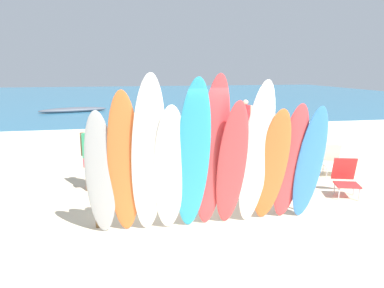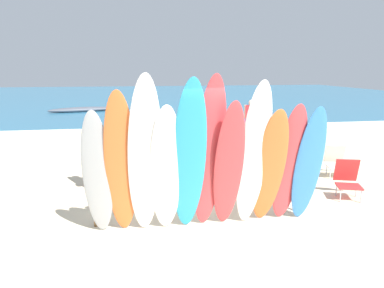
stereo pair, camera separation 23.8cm
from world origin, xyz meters
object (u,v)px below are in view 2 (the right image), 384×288
Objects in this scene: surfboard_red_9 at (289,164)px; beachgoer_midbeach at (94,152)px; surfboard_white_2 at (145,159)px; surfboard_white_3 at (166,171)px; beach_chair_striped at (348,178)px; distant_boat at (82,110)px; surfboard_white_7 at (253,157)px; beachgoer_strolling at (251,116)px; surfboard_orange_1 at (121,166)px; beach_chair_blue at (336,160)px; surfboard_red_6 at (229,167)px; surfboard_blue_10 at (308,166)px; surfboard_rack at (202,194)px; beach_chair_red at (270,154)px; surfboard_teal_4 at (189,160)px; surfboard_red_5 at (209,155)px; surfboard_grey_0 at (98,175)px; surfboard_orange_8 at (270,168)px.

beachgoer_midbeach is at bearing 143.73° from surfboard_red_9.
surfboard_white_2 is 0.41m from surfboard_white_3.
beach_chair_striped is 0.20× the size of distant_boat.
surfboard_white_7 is 1.75× the size of beachgoer_strolling.
surfboard_orange_1 is 3.19× the size of beach_chair_blue.
surfboard_white_2 is 1.17× the size of surfboard_red_6.
surfboard_orange_1 is 2.20m from surfboard_white_7.
beach_chair_striped reaches higher than beach_chair_blue.
surfboard_red_9 is at bearing 4.13° from surfboard_orange_1.
surfboard_blue_10 is 4.70m from beachgoer_midbeach.
beach_chair_striped is (3.05, 1.28, -0.73)m from surfboard_red_6.
surfboard_rack is 1.67m from surfboard_red_9.
beach_chair_blue is at bearing -35.75° from beach_chair_red.
surfboard_rack is 4.61m from beach_chair_blue.
surfboard_white_2 is (0.38, -0.11, 0.12)m from surfboard_orange_1.
surfboard_red_5 reaches higher than surfboard_teal_4.
surfboard_white_7 reaches higher than surfboard_rack.
surfboard_red_5 is at bearing -131.25° from beach_chair_red.
surfboard_white_7 is at bearing 6.59° from surfboard_teal_4.
surfboard_white_2 is at bearing -133.93° from beach_chair_blue.
surfboard_white_2 is at bearing -177.99° from surfboard_red_5.
surfboard_white_7 reaches higher than beach_chair_red.
beachgoer_strolling is (3.85, 8.32, -0.45)m from surfboard_teal_4.
surfboard_red_9 is (1.47, -0.47, 0.63)m from surfboard_rack.
surfboard_red_5 reaches higher than surfboard_white_3.
surfboard_white_3 is 4.36m from beach_chair_striped.
beach_chair_red reaches higher than distant_boat.
beach_chair_striped is (3.37, 0.66, -0.05)m from surfboard_rack.
beach_chair_blue is (4.39, 2.97, -0.92)m from surfboard_teal_4.
surfboard_white_7 reaches higher than surfboard_grey_0.
beachgoer_strolling is at bearing 74.85° from surfboard_red_9.
surfboard_orange_8 is at bearing -134.09° from beach_chair_striped.
surfboard_white_3 is (0.34, 0.04, -0.23)m from surfboard_white_2.
surfboard_white_2 reaches higher than surfboard_orange_8.
surfboard_orange_8 reaches higher than beachgoer_strolling.
surfboard_white_7 is at bearing -122.46° from beach_chair_blue.
beach_chair_red is (4.37, 3.56, -0.67)m from surfboard_grey_0.
surfboard_rack is 1.79× the size of surfboard_grey_0.
surfboard_white_2 reaches higher than beachgoer_midbeach.
surfboard_grey_0 is at bearing 163.49° from surfboard_white_2.
surfboard_red_6 is 2.93× the size of beach_chair_striped.
distant_boat is (-4.97, 18.86, -1.17)m from surfboard_white_7.
surfboard_rack is at bearing -135.88° from beach_chair_red.
beachgoer_midbeach reaches higher than beach_chair_striped.
surfboard_red_9 reaches higher than beach_chair_blue.
surfboard_grey_0 is at bearing -138.76° from beach_chair_blue.
beach_chair_red reaches higher than surfboard_rack.
surfboard_red_5 is (0.36, 0.15, 0.02)m from surfboard_teal_4.
surfboard_red_5 is 1.25× the size of surfboard_blue_10.
surfboard_teal_4 is at bearing -6.00° from surfboard_orange_1.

